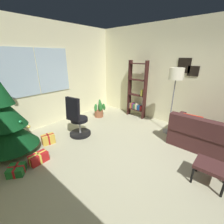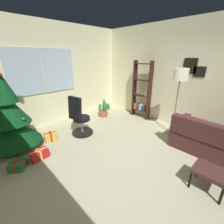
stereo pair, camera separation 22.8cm
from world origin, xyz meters
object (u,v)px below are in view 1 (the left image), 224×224
(gift_box_red, at_px, (39,158))
(bookshelf, at_px, (137,93))
(footstool, at_px, (211,168))
(holiday_tree, at_px, (6,122))
(couch, at_px, (223,139))
(potted_plant, at_px, (99,110))
(office_chair, at_px, (78,121))
(gift_box_gold, at_px, (48,139))
(gift_box_green, at_px, (17,170))
(floor_lamp, at_px, (176,79))

(gift_box_red, height_order, bookshelf, bookshelf)
(footstool, bearing_deg, holiday_tree, 118.39)
(couch, distance_m, potted_plant, 3.50)
(footstool, distance_m, bookshelf, 3.11)
(office_chair, distance_m, potted_plant, 1.42)
(gift_box_gold, height_order, office_chair, office_chair)
(gift_box_green, distance_m, bookshelf, 3.83)
(couch, distance_m, footstool, 1.25)
(footstool, relative_size, potted_plant, 0.75)
(gift_box_green, relative_size, bookshelf, 0.20)
(holiday_tree, height_order, gift_box_red, holiday_tree)
(gift_box_gold, bearing_deg, office_chair, -18.67)
(office_chair, bearing_deg, gift_box_red, -166.67)
(bookshelf, relative_size, floor_lamp, 1.08)
(footstool, xyz_separation_m, bookshelf, (1.73, 2.53, 0.50))
(footstool, distance_m, holiday_tree, 3.88)
(footstool, distance_m, gift_box_gold, 3.37)
(bookshelf, bearing_deg, gift_box_gold, 167.70)
(gift_box_red, height_order, gift_box_gold, gift_box_gold)
(gift_box_green, distance_m, potted_plant, 3.01)
(gift_box_gold, bearing_deg, floor_lamp, -38.17)
(footstool, bearing_deg, potted_plant, 75.96)
(footstool, relative_size, office_chair, 0.45)
(footstool, bearing_deg, bookshelf, 55.61)
(gift_box_gold, bearing_deg, gift_box_green, -148.67)
(gift_box_gold, bearing_deg, bookshelf, -12.30)
(gift_box_gold, xyz_separation_m, floor_lamp, (2.49, -1.96, 1.35))
(gift_box_gold, height_order, floor_lamp, floor_lamp)
(couch, xyz_separation_m, footstool, (-1.25, 0.02, 0.03))
(footstool, bearing_deg, couch, -0.94)
(couch, xyz_separation_m, holiday_tree, (-3.08, 3.41, 0.44))
(couch, height_order, potted_plant, couch)
(gift_box_red, xyz_separation_m, gift_box_green, (-0.40, -0.01, -0.02))
(bookshelf, bearing_deg, gift_box_green, 178.49)
(footstool, distance_m, floor_lamp, 2.13)
(floor_lamp, bearing_deg, couch, -93.84)
(bookshelf, relative_size, potted_plant, 2.92)
(office_chair, bearing_deg, floor_lamp, -44.05)
(couch, relative_size, floor_lamp, 1.07)
(office_chair, bearing_deg, bookshelf, -10.13)
(holiday_tree, relative_size, floor_lamp, 1.24)
(couch, height_order, holiday_tree, holiday_tree)
(gift_box_gold, relative_size, floor_lamp, 0.18)
(gift_box_green, bearing_deg, gift_box_gold, 31.33)
(gift_box_green, xyz_separation_m, potted_plant, (2.89, 0.83, 0.15))
(couch, bearing_deg, gift_box_green, 141.03)
(office_chair, bearing_deg, footstool, -81.46)
(gift_box_gold, bearing_deg, holiday_tree, 161.28)
(footstool, height_order, gift_box_red, footstool)
(holiday_tree, relative_size, potted_plant, 3.35)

